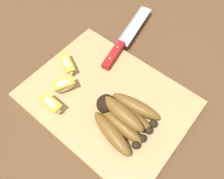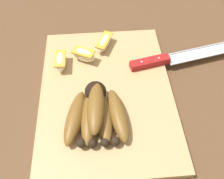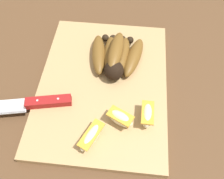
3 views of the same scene
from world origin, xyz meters
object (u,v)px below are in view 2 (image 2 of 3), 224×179
chefs_knife (167,59)px  apple_wedge_near (83,55)px  banana_bunch (96,112)px  apple_wedge_far (61,61)px  apple_wedge_middle (104,43)px

chefs_knife → apple_wedge_near: size_ratio=4.43×
banana_bunch → chefs_knife: bearing=128.5°
apple_wedge_far → banana_bunch: bearing=28.3°
chefs_knife → apple_wedge_middle: bearing=-111.7°
banana_bunch → apple_wedge_middle: bearing=172.1°
apple_wedge_near → apple_wedge_far: apple_wedge_near is taller
banana_bunch → apple_wedge_middle: 0.21m
chefs_knife → apple_wedge_near: bearing=-95.0°
banana_bunch → apple_wedge_near: banana_bunch is taller
apple_wedge_middle → banana_bunch: bearing=-7.9°
banana_bunch → apple_wedge_near: size_ratio=2.29×
apple_wedge_near → banana_bunch: bearing=8.6°
banana_bunch → apple_wedge_far: 0.17m
banana_bunch → chefs_knife: banana_bunch is taller
apple_wedge_far → chefs_knife: bearing=89.3°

